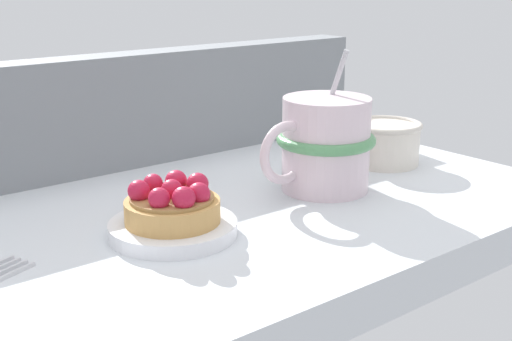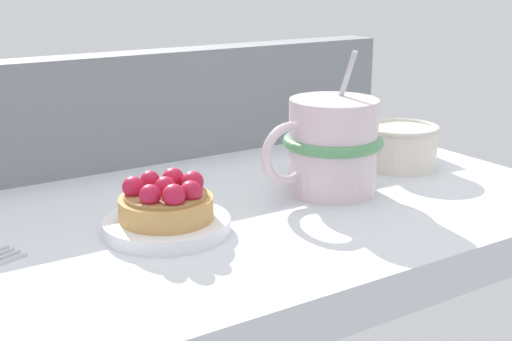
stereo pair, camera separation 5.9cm
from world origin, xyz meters
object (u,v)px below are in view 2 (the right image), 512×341
(dessert_plate, at_px, (167,226))
(coffee_mug, at_px, (331,146))
(sugar_bowl, at_px, (399,144))
(raspberry_tart, at_px, (167,201))

(dessert_plate, height_order, coffee_mug, coffee_mug)
(sugar_bowl, bearing_deg, coffee_mug, -166.31)
(raspberry_tart, xyz_separation_m, sugar_bowl, (0.29, 0.04, -0.00))
(coffee_mug, bearing_deg, sugar_bowl, 13.69)
(raspberry_tart, height_order, sugar_bowl, raspberry_tart)
(raspberry_tart, distance_m, sugar_bowl, 0.29)
(dessert_plate, xyz_separation_m, coffee_mug, (0.17, 0.01, 0.04))
(dessert_plate, bearing_deg, sugar_bowl, 7.48)
(dessert_plate, relative_size, coffee_mug, 0.77)
(dessert_plate, xyz_separation_m, sugar_bowl, (0.29, 0.04, 0.02))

